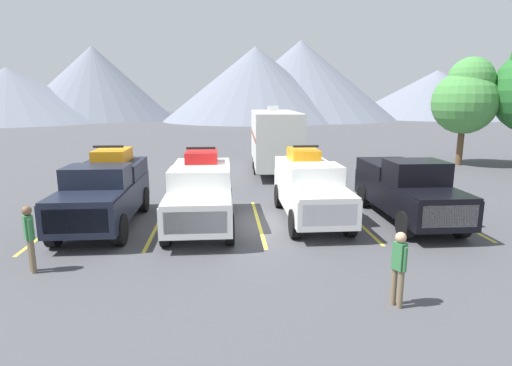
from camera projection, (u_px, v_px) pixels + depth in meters
ground_plane at (259, 225)px, 14.28m from camera, size 240.00×240.00×0.00m
pickup_truck_a at (105, 190)px, 14.07m from camera, size 2.20×5.46×2.66m
pickup_truck_b at (201, 191)px, 14.15m from camera, size 2.17×5.44×2.60m
pickup_truck_c at (309, 186)px, 14.87m from camera, size 2.05×5.50×2.58m
pickup_truck_d at (406, 189)px, 14.74m from camera, size 2.10×5.70×2.24m
lot_stripe_a at (54, 227)px, 14.09m from camera, size 0.12×5.50×0.01m
lot_stripe_b at (158, 224)px, 14.37m from camera, size 0.12×5.50×0.01m
lot_stripe_c at (258, 222)px, 14.64m from camera, size 0.12×5.50×0.01m
lot_stripe_d at (355, 219)px, 14.92m from camera, size 0.12×5.50×0.01m
lot_stripe_e at (448, 217)px, 15.19m from camera, size 0.12×5.50×0.01m
camper_trailer_a at (274, 138)px, 24.31m from camera, size 2.83×9.15×3.81m
person_a at (399, 264)px, 8.54m from camera, size 0.28×0.33×1.63m
person_b at (29, 234)px, 10.24m from camera, size 0.31×0.33×1.72m
tree_a at (466, 97)px, 26.18m from camera, size 3.99×3.99×6.82m
mountain_ridge at (244, 87)px, 81.80m from camera, size 160.83×48.32×15.60m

